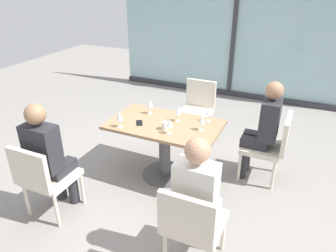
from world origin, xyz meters
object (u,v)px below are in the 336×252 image
object	(u,v)px
person_front_left	(48,154)
cell_phone_on_table	(139,123)
wine_glass_3	(150,104)
coffee_cup	(165,126)
wine_glass_0	(120,117)
wine_glass_5	(178,111)
person_front_right	(198,196)
chair_near_window	(197,107)
chair_far_right	(270,144)
chair_front_left	(44,176)
wine_glass_4	(209,111)
wine_glass_1	(170,123)
dining_table_main	(165,138)
person_far_right	(263,127)
chair_front_right	(192,223)
wine_glass_2	(202,120)

from	to	relation	value
person_front_left	cell_phone_on_table	world-z (taller)	person_front_left
wine_glass_3	coffee_cup	world-z (taller)	wine_glass_3
wine_glass_3	wine_glass_0	bearing A→B (deg)	-106.27
wine_glass_0	coffee_cup	world-z (taller)	wine_glass_0
wine_glass_5	person_front_right	bearing A→B (deg)	-60.38
chair_near_window	person_front_right	distance (m)	2.38
person_front_right	coffee_cup	bearing A→B (deg)	128.16
chair_far_right	chair_front_left	world-z (taller)	same
chair_far_right	chair_front_left	bearing A→B (deg)	-140.50
wine_glass_4	wine_glass_3	bearing A→B (deg)	-173.32
wine_glass_1	cell_phone_on_table	size ratio (longest dim) A/B	1.28
dining_table_main	cell_phone_on_table	xyz separation A→B (m)	(-0.27, -0.12, 0.20)
chair_near_window	coffee_cup	bearing A→B (deg)	-86.94
person_front_left	wine_glass_0	world-z (taller)	person_front_left
wine_glass_0	wine_glass_4	distance (m)	1.04
coffee_cup	wine_glass_1	bearing A→B (deg)	-39.44
person_far_right	chair_front_right	bearing A→B (deg)	-99.71
person_far_right	cell_phone_on_table	world-z (taller)	person_far_right
cell_phone_on_table	wine_glass_4	bearing A→B (deg)	-2.38
chair_far_right	chair_near_window	xyz separation A→B (m)	(-1.18, 0.71, 0.00)
chair_front_left	wine_glass_2	xyz separation A→B (m)	(1.25, 1.18, 0.37)
wine_glass_1	wine_glass_3	bearing A→B (deg)	138.19
chair_far_right	person_front_right	size ratio (longest dim) A/B	0.69
chair_far_right	wine_glass_2	world-z (taller)	wine_glass_2
person_front_right	person_far_right	size ratio (longest dim) A/B	1.00
chair_far_right	wine_glass_1	bearing A→B (deg)	-146.51
chair_front_right	cell_phone_on_table	size ratio (longest dim) A/B	6.04
chair_near_window	person_far_right	xyz separation A→B (m)	(1.07, -0.71, 0.20)
chair_near_window	person_far_right	bearing A→B (deg)	-33.53
person_front_left	wine_glass_0	xyz separation A→B (m)	(0.37, 0.76, 0.16)
wine_glass_4	dining_table_main	bearing A→B (deg)	-149.31
dining_table_main	wine_glass_4	size ratio (longest dim) A/B	7.09
dining_table_main	person_far_right	bearing A→B (deg)	23.16
dining_table_main	coffee_cup	bearing A→B (deg)	-63.30
chair_far_right	person_front_left	bearing A→B (deg)	-142.44
chair_near_window	coffee_cup	xyz separation A→B (m)	(0.07, -1.31, 0.28)
chair_far_right	wine_glass_1	size ratio (longest dim) A/B	4.70
person_far_right	wine_glass_0	distance (m)	1.68
chair_front_right	person_front_right	distance (m)	0.23
chair_far_right	person_far_right	xyz separation A→B (m)	(-0.11, 0.00, 0.20)
chair_far_right	wine_glass_5	size ratio (longest dim) A/B	4.70
wine_glass_2	chair_front_left	bearing A→B (deg)	-136.64
chair_far_right	wine_glass_4	bearing A→B (deg)	-165.41
wine_glass_2	wine_glass_5	xyz separation A→B (m)	(-0.34, 0.11, 0.00)
chair_front_left	person_front_right	world-z (taller)	person_front_right
person_front_left	wine_glass_4	distance (m)	1.83
dining_table_main	wine_glass_4	xyz separation A→B (m)	(0.45, 0.27, 0.33)
wine_glass_1	wine_glass_5	distance (m)	0.34
chair_front_right	wine_glass_1	size ratio (longest dim) A/B	4.70
chair_front_right	person_far_right	bearing A→B (deg)	80.29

